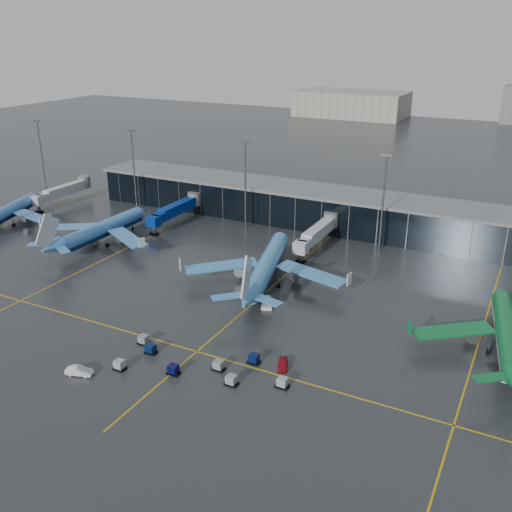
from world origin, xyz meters
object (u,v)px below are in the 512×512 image
at_px(airliner_arkefly, 102,220).
at_px(service_van_white, 79,371).
at_px(airliner_klm_west, 6,204).
at_px(baggage_carts, 195,364).
at_px(service_van_red, 283,364).
at_px(mobile_airstair, 267,304).
at_px(airliner_klm_near, 267,255).
at_px(airliner_aer_lingus, 509,321).

height_order(airliner_arkefly, service_van_white, airliner_arkefly).
distance_m(airliner_klm_west, airliner_arkefly, 36.21).
bearing_deg(baggage_carts, service_van_red, 27.32).
relative_size(baggage_carts, mobile_airstair, 8.30).
bearing_deg(airliner_klm_near, baggage_carts, -97.79).
xyz_separation_m(airliner_klm_west, airliner_aer_lingus, (138.87, -9.48, 0.11)).
bearing_deg(airliner_arkefly, baggage_carts, -35.71).
height_order(baggage_carts, service_van_white, baggage_carts).
distance_m(airliner_klm_near, baggage_carts, 38.22).
xyz_separation_m(airliner_klm_near, mobile_airstair, (5.67, -11.28, -6.14)).
distance_m(airliner_klm_near, service_van_red, 36.01).
distance_m(airliner_arkefly, service_van_red, 77.15).
bearing_deg(mobile_airstair, baggage_carts, -109.85).
distance_m(airliner_aer_lingus, service_van_red, 41.10).
bearing_deg(service_van_red, airliner_klm_west, 140.27).
bearing_deg(airliner_aer_lingus, service_van_white, -155.93).
distance_m(airliner_arkefly, service_van_white, 65.12).
bearing_deg(airliner_aer_lingus, service_van_red, -154.16).
bearing_deg(airliner_klm_west, airliner_klm_near, -18.93).
bearing_deg(airliner_arkefly, airliner_klm_near, -3.16).
bearing_deg(baggage_carts, airliner_klm_near, 97.16).
relative_size(airliner_aer_lingus, mobile_airstair, 10.69).
relative_size(service_van_red, service_van_white, 0.89).
height_order(airliner_klm_near, mobile_airstair, airliner_klm_near).
height_order(airliner_klm_west, service_van_white, airliner_klm_west).
bearing_deg(service_van_white, service_van_red, -76.73).
height_order(airliner_arkefly, airliner_aer_lingus, airliner_arkefly).
xyz_separation_m(airliner_klm_near, service_van_white, (-11.48, -48.35, -6.14)).
xyz_separation_m(airliner_arkefly, service_van_red, (69.27, -33.49, -5.67)).
bearing_deg(service_van_red, mobile_airstair, 100.51).
xyz_separation_m(mobile_airstair, service_van_white, (-17.14, -37.06, -0.00)).
height_order(baggage_carts, service_van_red, baggage_carts).
height_order(airliner_klm_near, airliner_aer_lingus, airliner_klm_near).
bearing_deg(airliner_aer_lingus, baggage_carts, -156.22).
distance_m(baggage_carts, service_van_red, 15.11).
height_order(airliner_aer_lingus, service_van_white, airliner_aer_lingus).
bearing_deg(service_van_white, airliner_arkefly, 19.87).
bearing_deg(airliner_arkefly, service_van_red, -25.62).
bearing_deg(baggage_carts, service_van_white, -145.99).
bearing_deg(airliner_aer_lingus, airliner_klm_west, 166.99).
bearing_deg(airliner_klm_west, baggage_carts, -40.77).
distance_m(airliner_klm_near, mobile_airstair, 14.04).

